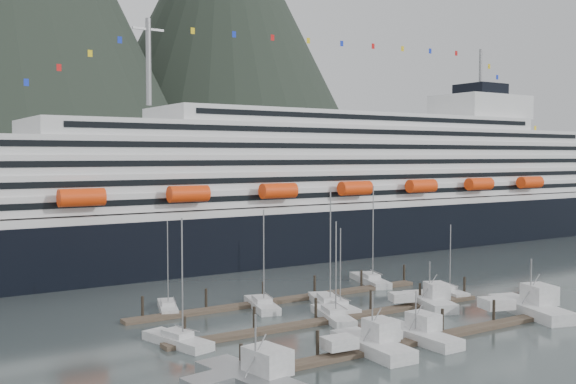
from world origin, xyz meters
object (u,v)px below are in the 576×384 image
at_px(sailboat_a, 177,341).
at_px(trawler_d, 529,307).
at_px(trawler_e, 429,300).
at_px(sailboat_b, 333,316).
at_px(sailboat_f, 262,305).
at_px(sailboat_e, 168,307).
at_px(trawler_a, 254,380).
at_px(cruise_ship, 323,196).
at_px(sailboat_g, 370,281).
at_px(sailboat_h, 447,292).
at_px(trawler_c, 415,333).
at_px(sailboat_d, 328,304).
at_px(sailboat_c, 337,307).
at_px(trawler_b, 371,344).

bearing_deg(sailboat_a, trawler_d, -119.07).
bearing_deg(trawler_e, trawler_d, -123.88).
relative_size(trawler_d, trawler_e, 1.27).
distance_m(sailboat_b, sailboat_f, 11.21).
distance_m(sailboat_e, trawler_a, 33.92).
bearing_deg(cruise_ship, trawler_a, -129.91).
bearing_deg(trawler_d, sailboat_g, 23.62).
bearing_deg(sailboat_h, sailboat_g, 27.95).
bearing_deg(trawler_c, sailboat_g, -31.43).
bearing_deg(sailboat_d, sailboat_c, -153.09).
xyz_separation_m(sailboat_a, sailboat_f, (16.94, 10.15, -0.00)).
distance_m(sailboat_d, trawler_b, 21.42).
relative_size(trawler_a, trawler_d, 0.99).
xyz_separation_m(cruise_ship, trawler_c, (-33.56, -63.97, -11.22)).
height_order(sailboat_c, trawler_c, sailboat_c).
bearing_deg(sailboat_d, sailboat_a, 124.95).
bearing_deg(trawler_d, cruise_ship, 5.27).
bearing_deg(trawler_b, sailboat_a, 53.70).
bearing_deg(cruise_ship, sailboat_c, -124.05).
height_order(sailboat_c, sailboat_d, sailboat_d).
relative_size(sailboat_g, trawler_e, 1.48).
xyz_separation_m(sailboat_c, sailboat_g, (16.09, 12.32, 0.05)).
bearing_deg(sailboat_c, trawler_b, 162.99).
xyz_separation_m(cruise_ship, sailboat_c, (-31.95, -47.27, -11.64)).
distance_m(trawler_b, trawler_e, 24.20).
bearing_deg(sailboat_f, trawler_d, -112.88).
relative_size(sailboat_b, trawler_a, 0.93).
height_order(sailboat_g, trawler_b, sailboat_g).
height_order(trawler_b, trawler_e, trawler_b).
bearing_deg(sailboat_d, sailboat_b, 171.03).
bearing_deg(sailboat_g, cruise_ship, -7.26).
bearing_deg(sailboat_f, cruise_ship, -28.79).
bearing_deg(sailboat_e, trawler_e, -101.06).
height_order(sailboat_a, trawler_b, sailboat_a).
relative_size(sailboat_b, trawler_b, 1.17).
distance_m(sailboat_d, trawler_a, 34.00).
bearing_deg(sailboat_e, sailboat_h, -90.42).
height_order(sailboat_f, trawler_d, sailboat_f).
xyz_separation_m(trawler_c, trawler_e, (13.52, 11.43, 0.07)).
relative_size(sailboat_g, sailboat_h, 1.49).
relative_size(sailboat_a, sailboat_c, 1.26).
bearing_deg(trawler_c, sailboat_e, 31.48).
distance_m(sailboat_a, trawler_d, 46.43).
distance_m(sailboat_f, trawler_e, 23.15).
relative_size(sailboat_b, trawler_d, 0.92).
bearing_deg(sailboat_c, sailboat_a, 108.33).
bearing_deg(sailboat_f, sailboat_c, -112.14).
bearing_deg(trawler_d, sailboat_a, 91.19).
bearing_deg(sailboat_b, sailboat_g, -33.14).
distance_m(sailboat_d, sailboat_h, 20.29).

